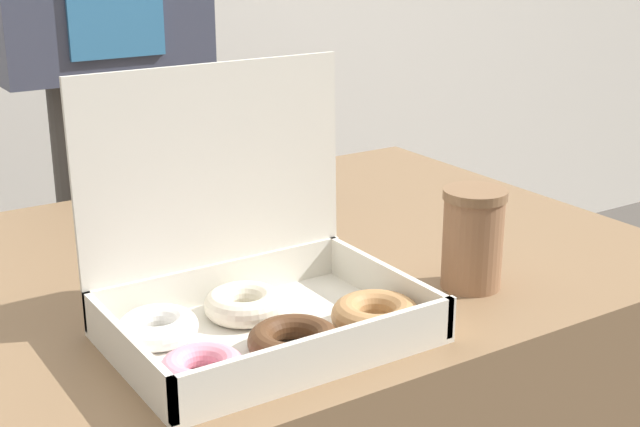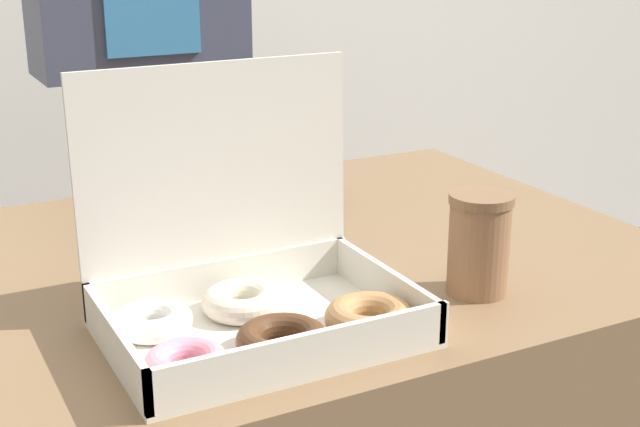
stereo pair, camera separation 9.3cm
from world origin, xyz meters
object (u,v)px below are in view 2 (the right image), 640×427
Objects in this scene: coffee_cup at (479,243)px; napkin_holder at (300,172)px; person_customer at (140,49)px; donut_box at (253,295)px.

coffee_cup is 1.14× the size of napkin_holder.
napkin_holder is at bearing -73.74° from person_customer.
person_customer reaches higher than coffee_cup.
donut_box is at bearing -98.89° from person_customer.
donut_box reaches higher than coffee_cup.
coffee_cup is (0.30, -0.02, 0.02)m from donut_box.
napkin_holder is 0.07× the size of person_customer.
napkin_holder is 0.48m from person_customer.
coffee_cup is 0.08× the size of person_customer.
donut_box reaches higher than napkin_holder.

